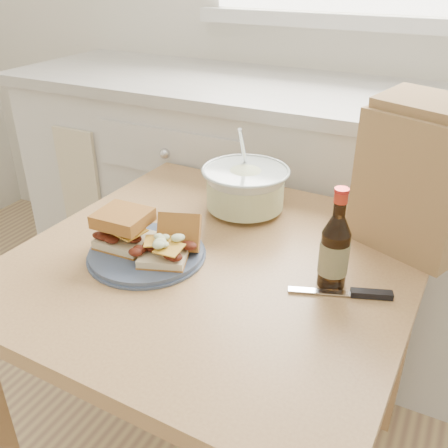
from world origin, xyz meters
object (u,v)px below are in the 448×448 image
at_px(beer_bottle, 335,250).
at_px(paper_bag, 418,183).
at_px(coleslaw_bowl, 245,190).
at_px(plate, 147,253).
at_px(dining_table, 217,295).

distance_m(beer_bottle, paper_bag, 0.28).
bearing_deg(coleslaw_bowl, beer_bottle, -37.01).
bearing_deg(plate, beer_bottle, 11.74).
distance_m(coleslaw_bowl, beer_bottle, 0.38).
relative_size(coleslaw_bowl, beer_bottle, 1.06).
distance_m(plate, beer_bottle, 0.42).
distance_m(plate, paper_bag, 0.63).
relative_size(coleslaw_bowl, paper_bag, 0.73).
distance_m(dining_table, coleslaw_bowl, 0.30).
bearing_deg(plate, coleslaw_bowl, 72.05).
bearing_deg(paper_bag, beer_bottle, -92.57).
relative_size(dining_table, paper_bag, 2.83).
bearing_deg(beer_bottle, coleslaw_bowl, 154.71).
xyz_separation_m(dining_table, plate, (-0.14, -0.07, 0.11)).
height_order(beer_bottle, paper_bag, paper_bag).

